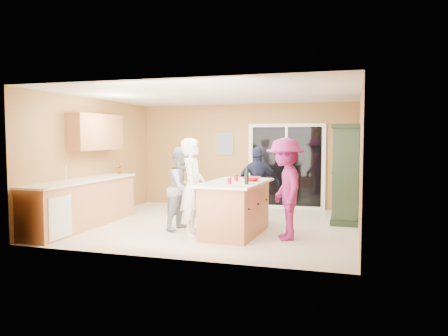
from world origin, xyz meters
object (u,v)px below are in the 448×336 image
(woman_white, at_px, (193,187))
(woman_navy, at_px, (258,185))
(green_hutch, at_px, (346,175))
(woman_magenta, at_px, (285,189))
(woman_grey, at_px, (183,188))
(kitchen_island, at_px, (235,210))

(woman_white, height_order, woman_navy, woman_white)
(green_hutch, height_order, woman_magenta, green_hutch)
(woman_white, relative_size, woman_grey, 1.11)
(kitchen_island, height_order, woman_navy, woman_navy)
(kitchen_island, relative_size, woman_grey, 1.20)
(woman_white, distance_m, woman_magenta, 1.64)
(kitchen_island, height_order, woman_grey, woman_grey)
(green_hutch, height_order, woman_navy, green_hutch)
(green_hutch, bearing_deg, woman_white, -141.75)
(kitchen_island, xyz_separation_m, woman_white, (-0.71, -0.30, 0.42))
(kitchen_island, xyz_separation_m, green_hutch, (1.90, 1.75, 0.53))
(woman_magenta, bearing_deg, woman_navy, -170.25)
(woman_white, bearing_deg, woman_navy, -39.88)
(green_hutch, distance_m, woman_magenta, 2.12)
(woman_grey, bearing_deg, green_hutch, -49.04)
(green_hutch, relative_size, woman_grey, 1.28)
(woman_grey, bearing_deg, woman_white, -127.25)
(woman_magenta, bearing_deg, woman_grey, -117.11)
(green_hutch, distance_m, woman_navy, 1.83)
(woman_white, bearing_deg, kitchen_island, -77.81)
(green_hutch, relative_size, woman_white, 1.16)
(kitchen_island, xyz_separation_m, woman_grey, (-1.08, 0.13, 0.34))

